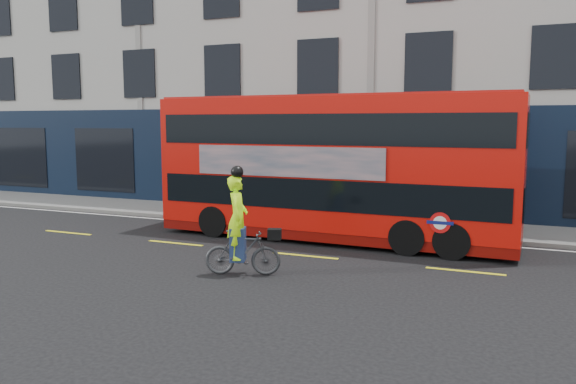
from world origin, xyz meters
The scene contains 8 objects.
ground centered at (0.00, 0.00, 0.00)m, with size 120.00×120.00×0.00m, color black.
pavement centered at (0.00, 6.50, 0.06)m, with size 60.00×3.00×0.12m, color gray.
kerb centered at (0.00, 5.00, 0.07)m, with size 60.00×0.12×0.13m, color slate.
building_terrace centered at (0.00, 12.94, 7.49)m, with size 50.00×10.07×15.00m.
road_edge_line centered at (0.00, 4.70, 0.00)m, with size 58.00×0.10×0.01m, color silver.
lane_dashes centered at (0.00, 1.50, 0.00)m, with size 58.00×0.12×0.01m, color yellow, non-canonical shape.
bus centered at (0.03, 3.74, 2.17)m, with size 10.55×2.67×4.22m.
cyclist centered at (-0.70, -0.77, 0.86)m, with size 1.79×1.02×2.50m.
Camera 1 is at (5.09, -11.87, 3.46)m, focal length 35.00 mm.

